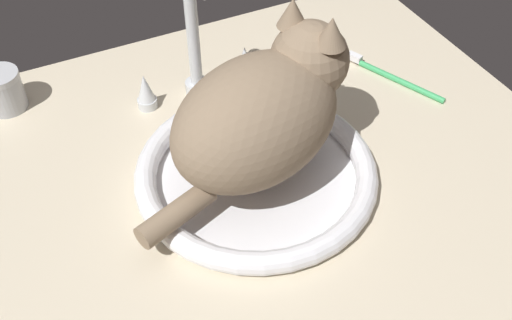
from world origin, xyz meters
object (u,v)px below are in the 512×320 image
object	(u,v)px
faucet	(195,51)
cat	(266,110)
sink_basin	(256,173)
metal_jar	(3,90)
toothbrush	(392,77)

from	to	relation	value
faucet	cat	world-z (taller)	cat
sink_basin	metal_jar	bearing A→B (deg)	132.13
cat	faucet	bearing A→B (deg)	95.05
sink_basin	faucet	distance (cm)	23.05
sink_basin	toothbrush	world-z (taller)	sink_basin
faucet	sink_basin	bearing A→B (deg)	-90.00
metal_jar	toothbrush	size ratio (longest dim) A/B	0.38
sink_basin	faucet	world-z (taller)	faucet
metal_jar	sink_basin	bearing A→B (deg)	-47.87
metal_jar	toothbrush	distance (cm)	64.47
toothbrush	sink_basin	bearing A→B (deg)	-160.88
sink_basin	toothbrush	xyz separation A→B (cm)	(31.35, 10.87, -0.82)
faucet	metal_jar	distance (cm)	31.61
sink_basin	faucet	size ratio (longest dim) A/B	1.52
faucet	toothbrush	distance (cm)	34.18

